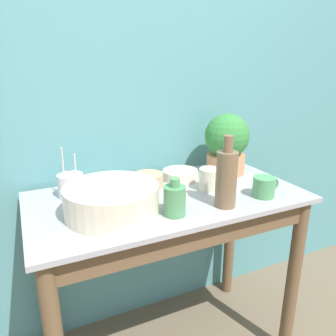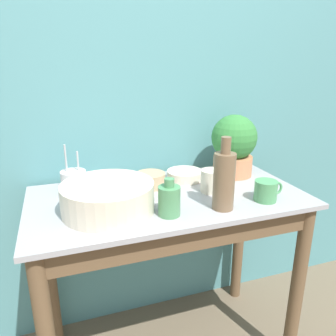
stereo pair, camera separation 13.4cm
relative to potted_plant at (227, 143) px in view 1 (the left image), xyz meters
name	(u,v)px [view 1 (the left image)]	position (x,y,z in m)	size (l,w,h in m)	color
wall_back	(137,99)	(-0.39, 0.21, 0.21)	(6.00, 0.05, 2.40)	teal
counter_table	(170,237)	(-0.39, -0.17, -0.35)	(1.15, 0.60, 0.84)	brown
potted_plant	(227,143)	(0.00, 0.00, 0.00)	(0.22, 0.22, 0.30)	tan
bowl_wash_large	(112,200)	(-0.65, -0.22, -0.10)	(0.35, 0.35, 0.11)	beige
bottle_tall	(226,178)	(-0.23, -0.34, -0.04)	(0.08, 0.08, 0.28)	brown
bottle_short	(175,200)	(-0.44, -0.32, -0.09)	(0.08, 0.08, 0.14)	#4C8C59
mug_green	(264,187)	(-0.03, -0.33, -0.11)	(0.12, 0.09, 0.08)	#4C935B
mug_cream	(210,179)	(-0.20, -0.17, -0.10)	(0.13, 0.09, 0.10)	beige
bowl_small_tan	(148,181)	(-0.43, -0.03, -0.12)	(0.13, 0.13, 0.06)	tan
bowl_small_cream	(180,175)	(-0.25, 0.01, -0.13)	(0.17, 0.17, 0.04)	beige
utensil_cup	(71,185)	(-0.76, 0.01, -0.10)	(0.11, 0.11, 0.22)	silver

